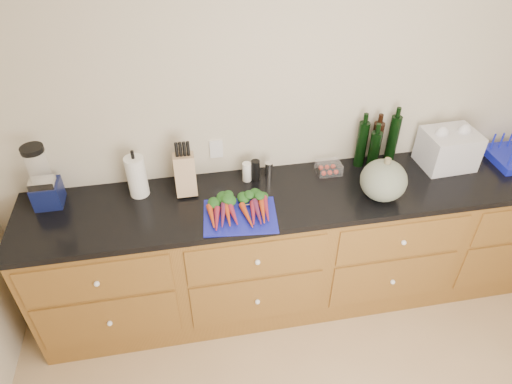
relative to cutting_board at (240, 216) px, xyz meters
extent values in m
cube|color=beige|center=(0.52, 0.48, 0.35)|extent=(4.10, 0.05, 2.60)
cube|color=brown|center=(0.52, 0.16, -0.50)|extent=(3.60, 0.60, 0.90)
cube|color=brown|center=(-0.83, -0.15, -0.23)|extent=(0.82, 0.01, 0.28)
sphere|color=white|center=(-0.83, -0.16, -0.23)|extent=(0.03, 0.03, 0.03)
cube|color=brown|center=(-0.83, -0.15, -0.59)|extent=(0.82, 0.01, 0.38)
sphere|color=white|center=(-0.83, -0.16, -0.59)|extent=(0.03, 0.03, 0.03)
cube|color=brown|center=(0.07, -0.15, -0.23)|extent=(0.82, 0.01, 0.28)
sphere|color=white|center=(0.07, -0.16, -0.23)|extent=(0.03, 0.03, 0.03)
cube|color=brown|center=(0.07, -0.15, -0.59)|extent=(0.82, 0.01, 0.38)
sphere|color=white|center=(0.07, -0.16, -0.59)|extent=(0.03, 0.03, 0.03)
cube|color=brown|center=(0.97, -0.15, -0.23)|extent=(0.82, 0.01, 0.28)
sphere|color=white|center=(0.97, -0.16, -0.23)|extent=(0.03, 0.03, 0.03)
cube|color=brown|center=(0.97, -0.15, -0.59)|extent=(0.82, 0.01, 0.38)
sphere|color=white|center=(0.97, -0.16, -0.59)|extent=(0.03, 0.03, 0.03)
cube|color=black|center=(0.52, 0.16, -0.03)|extent=(3.64, 0.62, 0.04)
cube|color=#151BA5|center=(0.00, 0.00, 0.00)|extent=(0.44, 0.35, 0.01)
cone|color=#C73F17|center=(-0.16, -0.02, 0.02)|extent=(0.04, 0.18, 0.04)
cone|color=maroon|center=(-0.13, -0.02, 0.02)|extent=(0.04, 0.18, 0.04)
cone|color=#651F46|center=(-0.10, -0.02, 0.02)|extent=(0.04, 0.18, 0.04)
cone|color=#C73F17|center=(-0.07, -0.02, 0.02)|extent=(0.04, 0.18, 0.04)
cone|color=maroon|center=(-0.04, -0.02, 0.02)|extent=(0.04, 0.18, 0.04)
ellipsoid|color=#1B4617|center=(-0.10, 0.12, 0.03)|extent=(0.18, 0.11, 0.05)
cone|color=#C73F17|center=(0.04, -0.02, 0.02)|extent=(0.04, 0.18, 0.04)
cone|color=maroon|center=(0.07, -0.02, 0.02)|extent=(0.04, 0.18, 0.04)
cone|color=#651F46|center=(0.10, -0.02, 0.02)|extent=(0.04, 0.18, 0.04)
cone|color=#C73F17|center=(0.13, -0.02, 0.02)|extent=(0.04, 0.18, 0.04)
cone|color=maroon|center=(0.16, -0.02, 0.02)|extent=(0.04, 0.18, 0.04)
ellipsoid|color=#1B4617|center=(0.10, 0.12, 0.03)|extent=(0.18, 0.11, 0.05)
ellipsoid|color=#596454|center=(0.86, 0.03, 0.12)|extent=(0.27, 0.27, 0.25)
cube|color=#0E1543|center=(-1.08, 0.32, 0.07)|extent=(0.16, 0.16, 0.15)
cube|color=silver|center=(-1.08, 0.29, 0.16)|extent=(0.14, 0.09, 0.05)
cylinder|color=white|center=(-1.08, 0.32, 0.26)|extent=(0.12, 0.12, 0.20)
cylinder|color=black|center=(-1.08, 0.32, 0.37)|extent=(0.12, 0.12, 0.03)
cylinder|color=white|center=(-0.57, 0.32, 0.12)|extent=(0.12, 0.12, 0.26)
cube|color=tan|center=(-0.28, 0.30, 0.12)|extent=(0.12, 0.12, 0.25)
cylinder|color=white|center=(0.10, 0.34, 0.06)|extent=(0.06, 0.06, 0.13)
cylinder|color=black|center=(0.15, 0.34, 0.06)|extent=(0.06, 0.06, 0.14)
cylinder|color=silver|center=(0.24, 0.34, 0.05)|extent=(0.05, 0.05, 0.11)
cube|color=white|center=(0.63, 0.33, 0.03)|extent=(0.15, 0.12, 0.07)
cylinder|color=black|center=(0.85, 0.38, 0.15)|extent=(0.07, 0.07, 0.31)
cylinder|color=black|center=(0.95, 0.39, 0.14)|extent=(0.07, 0.07, 0.29)
cylinder|color=black|center=(1.06, 0.38, 0.16)|extent=(0.07, 0.07, 0.34)
cylinder|color=black|center=(0.91, 0.32, 0.13)|extent=(0.07, 0.07, 0.27)
camera|label=1|loc=(-0.26, -1.94, 1.72)|focal=32.00mm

